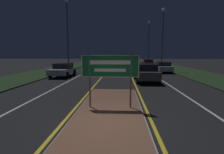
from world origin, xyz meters
TOP-DOWN VIEW (x-y plane):
  - ground_plane at (0.00, 0.00)m, footprint 160.00×160.00m
  - median_island at (0.00, 1.82)m, footprint 2.76×7.91m
  - verge_left at (-9.50, 20.00)m, footprint 5.00×100.00m
  - verge_right at (9.50, 20.00)m, footprint 5.00×100.00m
  - centre_line_yellow_left at (-1.57, 25.00)m, footprint 0.12×70.00m
  - centre_line_yellow_right at (1.57, 25.00)m, footprint 0.12×70.00m
  - lane_line_white_left at (-4.20, 25.00)m, footprint 0.12×70.00m
  - lane_line_white_right at (4.20, 25.00)m, footprint 0.12×70.00m
  - edge_line_white_left at (-7.20, 25.00)m, footprint 0.10×70.00m
  - edge_line_white_right at (7.20, 25.00)m, footprint 0.10×70.00m
  - highway_sign at (0.00, 1.81)m, footprint 2.45×0.07m
  - streetlight_left_near at (-6.68, 17.73)m, footprint 0.60×0.60m
  - streetlight_right_near at (6.11, 19.33)m, footprint 0.50×0.50m
  - streetlight_right_far at (6.68, 35.32)m, footprint 0.59×0.59m
  - car_receding_0 at (2.64, 9.79)m, footprint 1.91×4.50m
  - car_receding_1 at (5.88, 17.74)m, footprint 1.88×4.63m
  - car_receding_2 at (5.75, 29.57)m, footprint 1.95×4.18m
  - car_receding_3 at (2.79, 38.57)m, footprint 1.96×4.27m
  - car_approaching_0 at (-5.74, 12.68)m, footprint 1.92×4.31m

SIDE VIEW (x-z plane):
  - ground_plane at x=0.00m, z-range 0.00..0.00m
  - centre_line_yellow_left at x=-1.57m, z-range 0.00..0.01m
  - centre_line_yellow_right at x=1.57m, z-range 0.00..0.01m
  - lane_line_white_left at x=-4.20m, z-range 0.00..0.01m
  - lane_line_white_right at x=4.20m, z-range 0.00..0.01m
  - edge_line_white_left at x=-7.20m, z-range 0.00..0.01m
  - edge_line_white_right at x=7.20m, z-range 0.00..0.01m
  - verge_left at x=-9.50m, z-range 0.00..0.08m
  - verge_right at x=9.50m, z-range 0.00..0.08m
  - median_island at x=0.00m, z-range -0.01..0.09m
  - car_receding_2 at x=5.75m, z-range 0.04..1.38m
  - car_receding_3 at x=2.79m, z-range 0.06..1.37m
  - car_receding_1 at x=5.88m, z-range 0.03..1.40m
  - car_approaching_0 at x=-5.74m, z-range 0.04..1.44m
  - car_receding_0 at x=2.64m, z-range 0.04..1.59m
  - highway_sign at x=0.00m, z-range 0.61..2.97m
  - streetlight_right_near at x=6.11m, z-range 1.14..9.70m
  - streetlight_right_far at x=6.68m, z-range 1.71..11.38m
  - streetlight_left_near at x=-6.68m, z-range 1.74..11.39m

